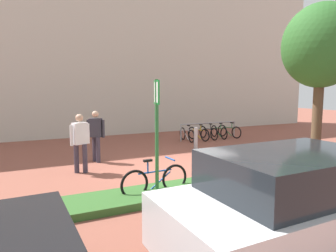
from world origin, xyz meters
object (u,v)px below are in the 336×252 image
(parking_sign_post, at_px, (157,122))
(person_shirt_white, at_px, (80,139))
(car_white_hatch, at_px, (299,203))
(tree_sidewalk, at_px, (321,47))
(bollard_steel, at_px, (196,138))
(person_suited_dark, at_px, (96,133))
(bike_at_sign, at_px, (155,180))
(bike_rack_cluster, at_px, (209,132))

(parking_sign_post, xyz_separation_m, person_shirt_white, (-1.18, 2.83, -0.73))
(car_white_hatch, bearing_deg, person_shirt_white, 109.84)
(tree_sidewalk, bearing_deg, parking_sign_post, 179.98)
(tree_sidewalk, height_order, car_white_hatch, tree_sidewalk)
(bollard_steel, bearing_deg, person_suited_dark, -174.39)
(bike_at_sign, distance_m, person_suited_dark, 3.91)
(tree_sidewalk, xyz_separation_m, bike_rack_cluster, (0.44, 6.31, -3.27))
(car_white_hatch, bearing_deg, bike_at_sign, 105.96)
(parking_sign_post, bearing_deg, tree_sidewalk, -0.02)
(parking_sign_post, distance_m, person_shirt_white, 3.15)
(parking_sign_post, bearing_deg, car_white_hatch, -72.83)
(parking_sign_post, distance_m, bike_at_sign, 1.37)
(bollard_steel, bearing_deg, bike_rack_cluster, 45.24)
(parking_sign_post, xyz_separation_m, bike_at_sign, (0.02, 0.16, -1.36))
(bike_at_sign, xyz_separation_m, car_white_hatch, (0.91, -3.18, 0.41))
(bike_rack_cluster, height_order, person_shirt_white, person_shirt_white)
(bike_at_sign, relative_size, car_white_hatch, 0.39)
(bollard_steel, relative_size, car_white_hatch, 0.21)
(person_shirt_white, bearing_deg, bike_rack_cluster, 27.31)
(bike_at_sign, bearing_deg, bollard_steel, 49.36)
(bike_rack_cluster, bearing_deg, bollard_steel, -134.76)
(bollard_steel, height_order, person_shirt_white, person_shirt_white)
(bike_rack_cluster, bearing_deg, person_suited_dark, -158.89)
(bike_rack_cluster, height_order, person_suited_dark, person_suited_dark)
(person_shirt_white, bearing_deg, car_white_hatch, -70.16)
(bollard_steel, bearing_deg, car_white_hatch, -110.19)
(bike_rack_cluster, relative_size, person_shirt_white, 1.87)
(tree_sidewalk, xyz_separation_m, person_suited_dark, (-5.60, 3.98, -2.63))
(bollard_steel, xyz_separation_m, person_shirt_white, (-4.83, -1.56, 0.53))
(person_shirt_white, height_order, person_suited_dark, same)
(bollard_steel, distance_m, person_suited_dark, 4.18)
(person_shirt_white, bearing_deg, parking_sign_post, -67.40)
(bollard_steel, xyz_separation_m, person_suited_dark, (-4.13, -0.41, 0.53))
(person_suited_dark, relative_size, car_white_hatch, 0.40)
(tree_sidewalk, distance_m, bollard_steel, 5.61)
(bike_at_sign, xyz_separation_m, bike_rack_cluster, (5.54, 6.16, -0.00))
(bollard_steel, bearing_deg, tree_sidewalk, -71.46)
(tree_sidewalk, relative_size, person_shirt_white, 2.82)
(bike_at_sign, relative_size, person_suited_dark, 0.98)
(bike_rack_cluster, bearing_deg, bike_at_sign, -131.98)
(bike_at_sign, distance_m, car_white_hatch, 3.33)
(person_suited_dark, bearing_deg, person_shirt_white, -121.50)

